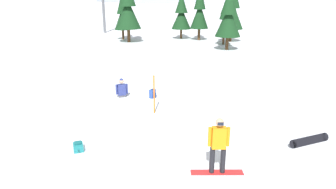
# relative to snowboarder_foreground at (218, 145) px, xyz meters

# --- Properties ---
(ground_plane) EXTENTS (800.00, 800.00, 0.00)m
(ground_plane) POSITION_rel_snowboarder_foreground_xyz_m (-3.01, 0.48, -0.93)
(ground_plane) COLOR white
(snowboarder_foreground) EXTENTS (1.52, 0.98, 1.76)m
(snowboarder_foreground) POSITION_rel_snowboarder_foreground_xyz_m (0.00, 0.00, 0.00)
(snowboarder_foreground) COLOR red
(snowboarder_foreground) RESTS_ON ground_plane
(snowboarder_midground) EXTENTS (1.48, 1.54, 0.99)m
(snowboarder_midground) POSITION_rel_snowboarder_foreground_xyz_m (-6.80, 4.66, -0.59)
(snowboarder_midground) COLOR #4C4C51
(snowboarder_midground) RESTS_ON ground_plane
(loose_snowboard_near_left) EXTENTS (1.29, 1.49, 0.27)m
(loose_snowboard_near_left) POSITION_rel_snowboarder_foreground_xyz_m (2.31, 3.30, -0.79)
(loose_snowboard_near_left) COLOR black
(loose_snowboard_near_left) RESTS_ON ground_plane
(backpack_teal) EXTENTS (0.55, 0.54, 0.29)m
(backpack_teal) POSITION_rel_snowboarder_foreground_xyz_m (-4.65, -0.85, -0.80)
(backpack_teal) COLOR #1E7A7F
(backpack_teal) RESTS_ON ground_plane
(backpack_blue) EXTENTS (0.29, 0.34, 0.47)m
(backpack_blue) POSITION_rel_snowboarder_foreground_xyz_m (-5.19, 5.12, -0.72)
(backpack_blue) COLOR #2D4C9E
(backpack_blue) RESTS_ON ground_plane
(trail_marker_pole) EXTENTS (0.06, 0.06, 1.74)m
(trail_marker_pole) POSITION_rel_snowboarder_foreground_xyz_m (-4.07, 3.34, -0.06)
(trail_marker_pole) COLOR orange
(trail_marker_pole) RESTS_ON ground_plane
(pine_tree_young) EXTENTS (2.59, 2.59, 6.32)m
(pine_tree_young) POSITION_rel_snowboarder_foreground_xyz_m (-7.28, 25.91, 2.52)
(pine_tree_young) COLOR #472D19
(pine_tree_young) RESTS_ON ground_plane
(pine_tree_broad) EXTENTS (2.73, 2.73, 6.70)m
(pine_tree_broad) POSITION_rel_snowboarder_foreground_xyz_m (-17.00, 20.30, 2.72)
(pine_tree_broad) COLOR #472D19
(pine_tree_broad) RESTS_ON ground_plane
(pine_tree_tall) EXTENTS (2.38, 2.38, 5.74)m
(pine_tree_tall) POSITION_rel_snowboarder_foreground_xyz_m (-6.03, 20.57, 2.20)
(pine_tree_tall) COLOR #472D19
(pine_tree_tall) RESTS_ON ground_plane
(pine_tree_leaning) EXTENTS (2.04, 2.04, 6.01)m
(pine_tree_leaning) POSITION_rel_snowboarder_foreground_xyz_m (-10.80, 25.35, 2.34)
(pine_tree_leaning) COLOR #472D19
(pine_tree_leaning) RESTS_ON ground_plane
(pine_tree_twin) EXTENTS (2.27, 2.27, 5.22)m
(pine_tree_twin) POSITION_rel_snowboarder_foreground_xyz_m (-13.11, 25.46, 1.92)
(pine_tree_twin) COLOR #472D19
(pine_tree_twin) RESTS_ON ground_plane
(pine_tree_short) EXTENTS (1.86, 1.86, 5.07)m
(pine_tree_short) POSITION_rel_snowboarder_foreground_xyz_m (-18.90, 21.89, 1.83)
(pine_tree_short) COLOR #472D19
(pine_tree_short) RESTS_ON ground_plane
(pine_tree_slender) EXTENTS (1.67, 1.67, 4.52)m
(pine_tree_slender) POSITION_rel_snowboarder_foreground_xyz_m (-7.33, 23.58, 1.53)
(pine_tree_slender) COLOR #472D19
(pine_tree_slender) RESTS_ON ground_plane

